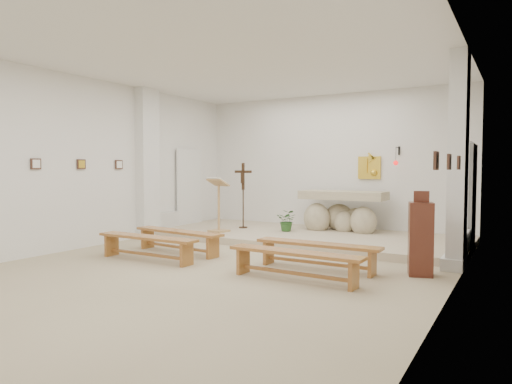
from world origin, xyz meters
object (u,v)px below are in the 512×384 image
Objects in this scene: bench_right_front at (317,249)px; bench_right_second at (295,258)px; lectern at (218,205)px; altar at (342,214)px; donation_pedestal at (421,238)px; bench_left_second at (147,242)px; bench_left_front at (178,236)px; crucifix_stand at (243,190)px.

bench_right_front and bench_right_second have the same top height.
lectern is 4.32m from bench_right_second.
donation_pedestal reaches higher than altar.
bench_right_second is at bearing 0.15° from bench_left_second.
bench_right_front is at bearing 91.75° from bench_right_second.
bench_left_front is 1.01× the size of bench_right_second.
altar is at bearing 103.82° from bench_right_front.
donation_pedestal is 4.59m from bench_left_second.
altar is 0.96× the size of bench_left_front.
bench_left_front is at bearing -179.84° from bench_right_front.
altar is at bearing 21.78° from crucifix_stand.
crucifix_stand reaches higher than donation_pedestal.
altar reaches higher than bench_right_second.
bench_right_second is (-1.51, -1.28, -0.24)m from donation_pedestal.
crucifix_stand is at bearing 89.99° from lectern.
donation_pedestal is 0.62× the size of bench_right_front.
donation_pedestal is (4.80, -1.48, -0.21)m from lectern.
lectern is at bearing -145.49° from altar.
altar is 0.96× the size of bench_right_second.
bench_left_second is at bearing -82.51° from crucifix_stand.
lectern is 2.01m from bench_left_front.
bench_left_front is at bearing -81.22° from crucifix_stand.
donation_pedestal is at bearing -9.48° from lectern.
bench_right_front is at bearing -38.39° from crucifix_stand.
bench_left_front and bench_left_second have the same top height.
bench_left_second is at bearing -163.48° from bench_right_front.
bench_left_front and bench_right_second have the same top height.
bench_left_second and bench_right_second have the same top height.
crucifix_stand reaches higher than altar.
crucifix_stand is at bearing 94.44° from bench_left_second.
bench_right_front is (2.89, 0.00, 0.00)m from bench_left_front.
bench_left_front is 1.01× the size of bench_right_front.
crucifix_stand is at bearing 138.56° from bench_right_front.
bench_right_second is at bearing -10.06° from bench_left_front.
bench_left_second is at bearing -114.61° from altar.
bench_right_second is at bearing -78.98° from altar.
altar is 3.69m from bench_right_front.
lectern reaches higher than bench_left_second.
bench_right_second is (2.89, -0.85, 0.00)m from bench_left_front.
bench_right_front is (3.17, -2.81, -0.76)m from crucifix_stand.
lectern is (-2.42, -1.67, 0.23)m from altar.
altar is 2.94m from lectern.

